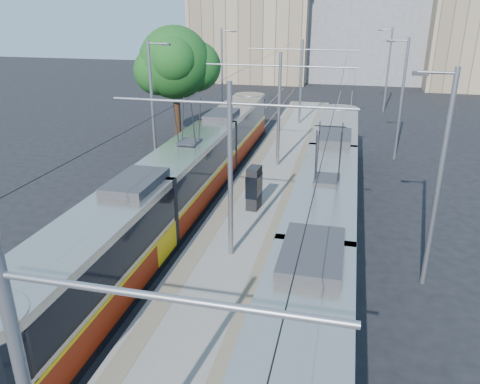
# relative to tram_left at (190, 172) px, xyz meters

# --- Properties ---
(platform) EXTENTS (4.00, 50.00, 0.30)m
(platform) POSITION_rel_tram_left_xyz_m (3.60, 3.54, -1.56)
(platform) COLOR gray
(platform) RESTS_ON ground
(tactile_strip_left) EXTENTS (0.70, 50.00, 0.01)m
(tactile_strip_left) POSITION_rel_tram_left_xyz_m (2.15, 3.54, -1.40)
(tactile_strip_left) COLOR gray
(tactile_strip_left) RESTS_ON platform
(tactile_strip_right) EXTENTS (0.70, 50.00, 0.01)m
(tactile_strip_right) POSITION_rel_tram_left_xyz_m (5.05, 3.54, -1.40)
(tactile_strip_right) COLOR gray
(tactile_strip_right) RESTS_ON platform
(rails) EXTENTS (8.71, 70.00, 0.03)m
(rails) POSITION_rel_tram_left_xyz_m (3.60, 3.54, -1.69)
(rails) COLOR gray
(rails) RESTS_ON ground
(tram_left) EXTENTS (2.43, 31.36, 5.50)m
(tram_left) POSITION_rel_tram_left_xyz_m (0.00, 0.00, 0.00)
(tram_left) COLOR black
(tram_left) RESTS_ON ground
(tram_right) EXTENTS (2.43, 31.96, 5.50)m
(tram_right) POSITION_rel_tram_left_xyz_m (7.20, -3.96, 0.15)
(tram_right) COLOR black
(tram_right) RESTS_ON ground
(catenary) EXTENTS (9.20, 70.00, 7.00)m
(catenary) POSITION_rel_tram_left_xyz_m (3.60, 0.70, 2.82)
(catenary) COLOR gray
(catenary) RESTS_ON platform
(street_lamps) EXTENTS (15.18, 38.22, 8.00)m
(street_lamps) POSITION_rel_tram_left_xyz_m (3.60, 7.54, 2.48)
(street_lamps) COLOR gray
(street_lamps) RESTS_ON ground
(shelter) EXTENTS (0.69, 1.03, 2.17)m
(shelter) POSITION_rel_tram_left_xyz_m (3.55, -0.64, -0.27)
(shelter) COLOR black
(shelter) RESTS_ON platform
(tree) EXTENTS (5.91, 5.47, 8.59)m
(tree) POSITION_rel_tram_left_xyz_m (-4.80, 12.17, 4.10)
(tree) COLOR #382314
(tree) RESTS_ON ground
(building_left) EXTENTS (16.32, 12.24, 12.72)m
(building_left) POSITION_rel_tram_left_xyz_m (-6.40, 46.54, 4.67)
(building_left) COLOR tan
(building_left) RESTS_ON ground
(building_centre) EXTENTS (18.36, 14.28, 16.99)m
(building_centre) POSITION_rel_tram_left_xyz_m (9.60, 50.54, 6.80)
(building_centre) COLOR gray
(building_centre) RESTS_ON ground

